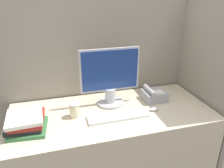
{
  "coord_description": "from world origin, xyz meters",
  "views": [
    {
      "loc": [
        -0.4,
        -1.07,
        1.59
      ],
      "look_at": [
        0.01,
        0.38,
        0.94
      ],
      "focal_mm": 35.0,
      "sensor_mm": 36.0,
      "label": 1
    }
  ],
  "objects": [
    {
      "name": "monitor",
      "position": [
        0.02,
        0.47,
        0.94
      ],
      "size": [
        0.48,
        0.22,
        0.46
      ],
      "color": "#B7B7BC",
      "rests_on": "desk"
    },
    {
      "name": "cubicle_panel_right",
      "position": [
        0.81,
        0.38,
        0.79
      ],
      "size": [
        0.04,
        0.75,
        1.59
      ],
      "color": "gray",
      "rests_on": "ground_plane"
    },
    {
      "name": "mouse",
      "position": [
        0.32,
        0.26,
        0.74
      ],
      "size": [
        0.07,
        0.04,
        0.03
      ],
      "color": "silver",
      "rests_on": "desk"
    },
    {
      "name": "desk_telephone",
      "position": [
        0.4,
        0.43,
        0.77
      ],
      "size": [
        0.18,
        0.18,
        0.12
      ],
      "color": "#99999E",
      "rests_on": "desk"
    },
    {
      "name": "keyboard",
      "position": [
        0.02,
        0.25,
        0.73
      ],
      "size": [
        0.45,
        0.13,
        0.02
      ],
      "color": "silver",
      "rests_on": "desk"
    },
    {
      "name": "cubicle_panel_rear",
      "position": [
        0.0,
        0.73,
        0.79
      ],
      "size": [
        1.95,
        0.04,
        1.59
      ],
      "color": "gray",
      "rests_on": "ground_plane"
    },
    {
      "name": "coffee_cup",
      "position": [
        -0.28,
        0.35,
        0.78
      ],
      "size": [
        0.08,
        0.08,
        0.11
      ],
      "color": "beige",
      "rests_on": "desk"
    },
    {
      "name": "book_stack",
      "position": [
        -0.61,
        0.27,
        0.78
      ],
      "size": [
        0.27,
        0.28,
        0.11
      ],
      "color": "#38723F",
      "rests_on": "desk"
    },
    {
      "name": "desk",
      "position": [
        0.0,
        0.35,
        0.36
      ],
      "size": [
        1.55,
        0.69,
        0.72
      ],
      "color": "beige",
      "rests_on": "ground_plane"
    }
  ]
}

